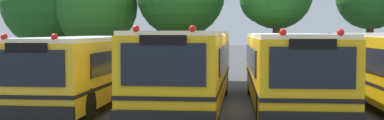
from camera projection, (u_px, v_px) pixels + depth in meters
The scene contains 6 objects.
ground_plane at pixel (238, 107), 16.96m from camera, with size 160.00×160.00×0.00m, color #424244.
school_bus_0 at pixel (86, 68), 17.12m from camera, with size 2.50×9.63×2.52m.
school_bus_1 at pixel (188, 65), 16.83m from camera, with size 2.61×10.49×2.72m.
school_bus_2 at pixel (287, 67), 16.80m from camera, with size 2.61×10.79×2.63m.
tree_0 at pixel (43, 3), 27.20m from camera, with size 4.81×4.81×6.53m.
tree_1 at pixel (97, 4), 26.58m from camera, with size 4.46×4.46×6.15m.
Camera 1 is at (0.04, -16.91, 2.56)m, focal length 46.84 mm.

